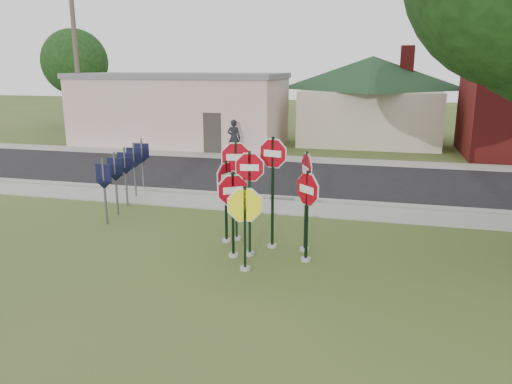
% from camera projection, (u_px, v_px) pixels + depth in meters
% --- Properties ---
extents(ground, '(120.00, 120.00, 0.00)m').
position_uv_depth(ground, '(245.00, 273.00, 11.41)').
color(ground, '#384E1D').
rests_on(ground, ground).
extents(sidewalk_near, '(60.00, 1.60, 0.06)m').
position_uv_depth(sidewalk_near, '(290.00, 208.00, 16.57)').
color(sidewalk_near, '#999991').
rests_on(sidewalk_near, ground).
extents(road, '(60.00, 7.00, 0.04)m').
position_uv_depth(road, '(309.00, 179.00, 20.80)').
color(road, black).
rests_on(road, ground).
extents(sidewalk_far, '(60.00, 1.60, 0.06)m').
position_uv_depth(sidewalk_far, '(322.00, 161.00, 24.83)').
color(sidewalk_far, '#999991').
rests_on(sidewalk_far, ground).
extents(curb, '(60.00, 0.20, 0.14)m').
position_uv_depth(curb, '(295.00, 199.00, 17.50)').
color(curb, '#999991').
rests_on(curb, ground).
extents(stop_sign_center, '(0.98, 0.24, 2.74)m').
position_uv_depth(stop_sign_center, '(250.00, 190.00, 12.07)').
color(stop_sign_center, '#9C9991').
rests_on(stop_sign_center, ground).
extents(stop_sign_yellow, '(1.07, 0.34, 2.12)m').
position_uv_depth(stop_sign_yellow, '(245.00, 218.00, 11.28)').
color(stop_sign_yellow, '#9C9991').
rests_on(stop_sign_yellow, ground).
extents(stop_sign_left, '(0.89, 0.61, 2.23)m').
position_uv_depth(stop_sign_left, '(233.00, 204.00, 12.07)').
color(stop_sign_left, '#9C9991').
rests_on(stop_sign_left, ground).
extents(stop_sign_right, '(0.81, 0.78, 2.35)m').
position_uv_depth(stop_sign_right, '(307.00, 204.00, 11.77)').
color(stop_sign_right, '#9C9991').
rests_on(stop_sign_right, ground).
extents(stop_sign_back_right, '(1.01, 0.27, 3.00)m').
position_uv_depth(stop_sign_back_right, '(273.00, 176.00, 12.56)').
color(stop_sign_back_right, '#9C9991').
rests_on(stop_sign_back_right, ground).
extents(stop_sign_back_left, '(1.06, 0.26, 2.83)m').
position_uv_depth(stop_sign_back_left, '(236.00, 176.00, 13.18)').
color(stop_sign_back_left, '#9C9991').
rests_on(stop_sign_back_left, ground).
extents(stop_sign_far_right, '(0.49, 1.08, 2.70)m').
position_uv_depth(stop_sign_far_right, '(306.00, 186.00, 12.38)').
color(stop_sign_far_right, '#9C9991').
rests_on(stop_sign_far_right, ground).
extents(stop_sign_far_left, '(0.32, 0.98, 2.32)m').
position_uv_depth(stop_sign_far_left, '(226.00, 191.00, 13.11)').
color(stop_sign_far_left, '#9C9991').
rests_on(stop_sign_far_left, ground).
extents(route_sign_row, '(1.43, 4.63, 2.00)m').
position_uv_depth(route_sign_row, '(126.00, 170.00, 16.63)').
color(route_sign_row, '#59595E').
rests_on(route_sign_row, ground).
extents(building_stucco, '(12.20, 6.20, 4.20)m').
position_uv_depth(building_stucco, '(181.00, 108.00, 29.95)').
color(building_stucco, beige).
rests_on(building_stucco, ground).
extents(building_house, '(11.60, 11.60, 6.20)m').
position_uv_depth(building_house, '(372.00, 82.00, 30.70)').
color(building_house, '#C2B39A').
rests_on(building_house, ground).
extents(utility_pole_near, '(2.20, 0.26, 9.50)m').
position_uv_depth(utility_pole_near, '(76.00, 59.00, 27.83)').
color(utility_pole_near, '#473C2F').
rests_on(utility_pole_near, ground).
extents(bg_tree_left, '(4.90, 4.90, 7.35)m').
position_uv_depth(bg_tree_left, '(75.00, 62.00, 37.56)').
color(bg_tree_left, black).
rests_on(bg_tree_left, ground).
extents(pedestrian, '(0.71, 0.47, 1.92)m').
position_uv_depth(pedestrian, '(234.00, 138.00, 25.55)').
color(pedestrian, black).
rests_on(pedestrian, sidewalk_far).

